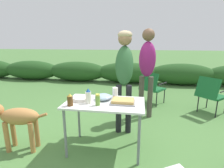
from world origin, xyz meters
TOP-DOWN VIEW (x-y plane):
  - ground_plane at (0.00, 0.00)m, footprint 60.00×60.00m
  - shrub_hedge at (0.00, 4.37)m, footprint 14.40×0.90m
  - folding_table at (0.00, 0.00)m, footprint 1.10×0.64m
  - food_tray at (0.26, -0.00)m, footprint 0.34×0.25m
  - plate_stack at (-0.35, 0.01)m, footprint 0.23×0.23m
  - mixing_bowl at (-0.04, 0.10)m, footprint 0.25×0.25m
  - paper_cup_stack at (0.12, 0.21)m, footprint 0.08×0.08m
  - relish_jar at (-0.07, -0.13)m, footprint 0.06×0.06m
  - mayo_bottle at (-0.21, -0.08)m, footprint 0.08×0.08m
  - beer_bottle at (-0.42, -0.20)m, footprint 0.07×0.07m
  - standing_person_with_beanie at (0.21, 0.69)m, footprint 0.34×0.49m
  - standing_person_in_olive_jacket at (0.61, 1.29)m, footprint 0.36×0.29m
  - dog at (-1.25, -0.19)m, footprint 0.88×0.31m
  - camp_chair_green_behind_table at (2.01, 1.66)m, footprint 0.74×0.74m
  - camp_chair_near_hedge at (0.78, 2.05)m, footprint 0.71×0.75m

SIDE VIEW (x-z plane):
  - ground_plane at x=0.00m, z-range 0.00..0.00m
  - shrub_hedge at x=0.00m, z-range 0.00..0.78m
  - camp_chair_green_behind_table at x=2.01m, z-range 0.05..0.88m
  - camp_chair_near_hedge at x=0.78m, z-range 0.05..0.88m
  - dog at x=-1.25m, z-range 0.13..0.84m
  - folding_table at x=0.00m, z-range 0.29..1.03m
  - plate_stack at x=-0.35m, z-range 0.74..0.79m
  - food_tray at x=0.26m, z-range 0.74..0.79m
  - mixing_bowl at x=-0.04m, z-range 0.74..0.82m
  - relish_jar at x=-0.07m, z-range 0.74..0.89m
  - beer_bottle at x=-0.42m, z-range 0.74..0.90m
  - paper_cup_stack at x=0.12m, z-range 0.74..0.90m
  - mayo_bottle at x=-0.21m, z-range 0.73..0.94m
  - standing_person_in_olive_jacket at x=0.61m, z-range 0.21..2.02m
  - standing_person_with_beanie at x=0.21m, z-range 0.27..2.02m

